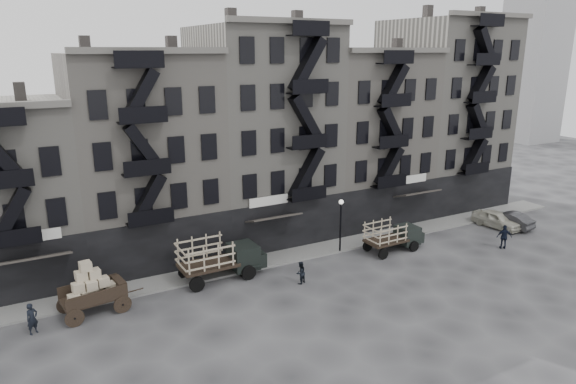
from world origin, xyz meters
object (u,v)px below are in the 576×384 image
stake_truck_east (393,234)px  car_east (497,219)px  stake_truck_west (220,255)px  wagon (90,285)px  pedestrian_mid (300,273)px  car_far (509,219)px  policeman (504,237)px  pedestrian_west (32,319)px

stake_truck_east → car_east: 11.68m
stake_truck_west → stake_truck_east: size_ratio=1.20×
wagon → pedestrian_mid: (12.95, -2.41, -1.07)m
car_east → car_far: size_ratio=1.02×
car_east → pedestrian_mid: 20.98m
car_far → stake_truck_east: bearing=-10.0°
pedestrian_mid → car_far: bearing=161.2°
pedestrian_mid → policeman: bearing=151.1°
stake_truck_east → pedestrian_mid: stake_truck_east is taller
stake_truck_west → car_far: stake_truck_west is taller
wagon → stake_truck_west: (8.48, 0.91, -0.15)m
wagon → stake_truck_west: wagon is taller
car_far → car_east: bearing=-29.0°
stake_truck_east → pedestrian_west: bearing=178.8°
stake_truck_east → pedestrian_west: size_ratio=2.75×
car_far → pedestrian_west: size_ratio=2.38×
car_east → pedestrian_mid: size_ratio=2.81×
pedestrian_west → pedestrian_mid: 16.27m
stake_truck_east → car_east: size_ratio=1.13×
stake_truck_west → stake_truck_east: bearing=-8.1°
car_east → car_far: car_east is taller
stake_truck_west → stake_truck_east: 13.84m
pedestrian_west → car_far: bearing=-31.5°
wagon → stake_truck_west: size_ratio=0.68×
wagon → car_east: size_ratio=0.92×
stake_truck_east → pedestrian_mid: 9.43m
stake_truck_west → stake_truck_east: stake_truck_west is taller
car_east → car_far: (1.02, -0.40, -0.04)m
stake_truck_west → car_far: size_ratio=1.39×
stake_truck_east → pedestrian_mid: size_ratio=3.18×
wagon → stake_truck_east: wagon is taller
wagon → stake_truck_east: 22.24m
pedestrian_west → stake_truck_west: bearing=-22.4°
pedestrian_west → stake_truck_east: bearing=-30.7°
wagon → pedestrian_west: bearing=-173.6°
stake_truck_west → pedestrian_west: size_ratio=3.31×
car_east → pedestrian_west: pedestrian_west is taller
pedestrian_mid → wagon: bearing=-32.2°
policeman → pedestrian_mid: bearing=27.5°
stake_truck_east → policeman: (8.03, -3.83, -0.44)m
stake_truck_east → car_far: (12.68, -0.51, -0.70)m
car_far → pedestrian_mid: bearing=-4.8°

